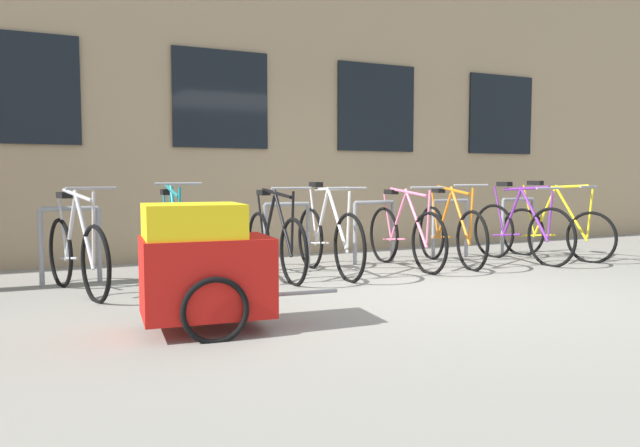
# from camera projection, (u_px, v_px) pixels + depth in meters

# --- Properties ---
(ground_plane) EXTENTS (42.00, 42.00, 0.00)m
(ground_plane) POSITION_uv_depth(u_px,v_px,m) (436.00, 290.00, 5.96)
(ground_plane) COLOR gray
(storefront_building) EXTENTS (28.00, 7.28, 6.93)m
(storefront_building) POSITION_uv_depth(u_px,v_px,m) (227.00, 55.00, 11.84)
(storefront_building) COLOR tan
(storefront_building) RESTS_ON ground
(bike_rack) EXTENTS (6.60, 0.05, 0.80)m
(bike_rack) POSITION_uv_depth(u_px,v_px,m) (332.00, 227.00, 7.55)
(bike_rack) COLOR gray
(bike_rack) RESTS_ON ground
(bicycle_orange) EXTENTS (0.47, 1.79, 1.04)m
(bicycle_orange) POSITION_uv_depth(u_px,v_px,m) (450.00, 233.00, 7.73)
(bicycle_orange) COLOR black
(bicycle_orange) RESTS_ON ground
(bicycle_white) EXTENTS (0.44, 1.85, 1.06)m
(bicycle_white) POSITION_uv_depth(u_px,v_px,m) (328.00, 239.00, 6.94)
(bicycle_white) COLOR black
(bicycle_white) RESTS_ON ground
(bicycle_pink) EXTENTS (0.44, 1.80, 1.02)m
(bicycle_pink) POSITION_uv_depth(u_px,v_px,m) (405.00, 235.00, 7.45)
(bicycle_pink) COLOR black
(bicycle_pink) RESTS_ON ground
(bicycle_purple) EXTENTS (0.44, 1.74, 1.06)m
(bicycle_purple) POSITION_uv_depth(u_px,v_px,m) (521.00, 231.00, 7.97)
(bicycle_purple) COLOR black
(bicycle_purple) RESTS_ON ground
(bicycle_silver) EXTENTS (0.55, 1.69, 1.04)m
(bicycle_silver) POSITION_uv_depth(u_px,v_px,m) (77.00, 253.00, 5.79)
(bicycle_silver) COLOR black
(bicycle_silver) RESTS_ON ground
(bicycle_teal) EXTENTS (0.44, 1.65, 1.07)m
(bicycle_teal) POSITION_uv_depth(u_px,v_px,m) (172.00, 248.00, 6.27)
(bicycle_teal) COLOR black
(bicycle_teal) RESTS_ON ground
(bicycle_yellow) EXTENTS (0.55, 1.64, 1.07)m
(bicycle_yellow) POSITION_uv_depth(u_px,v_px,m) (555.00, 230.00, 8.26)
(bicycle_yellow) COLOR black
(bicycle_yellow) RESTS_ON ground
(bicycle_black) EXTENTS (0.44, 1.78, 1.02)m
(bicycle_black) POSITION_uv_depth(u_px,v_px,m) (275.00, 242.00, 6.73)
(bicycle_black) COLOR black
(bicycle_black) RESTS_ON ground
(bike_trailer) EXTENTS (1.47, 0.74, 0.94)m
(bike_trailer) POSITION_uv_depth(u_px,v_px,m) (204.00, 265.00, 4.36)
(bike_trailer) COLOR red
(bike_trailer) RESTS_ON ground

